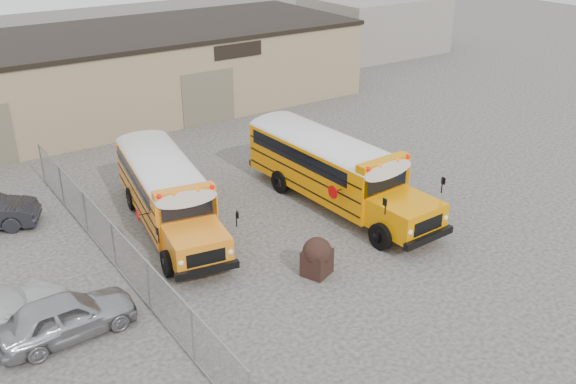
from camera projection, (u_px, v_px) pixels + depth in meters
ground at (307, 255)px, 23.10m from camera, size 120.00×120.00×0.00m
warehouse at (106, 74)px, 37.10m from camera, size 30.20×10.20×4.67m
chainlink_fence at (114, 245)px, 21.91m from camera, size 0.07×18.07×1.81m
distant_building_right at (374, 24)px, 52.43m from camera, size 10.00×8.00×4.40m
school_bus_left at (135, 142)px, 29.22m from camera, size 3.68×9.29×2.65m
school_bus_right at (251, 127)px, 30.75m from camera, size 3.10×10.00×2.90m
tarp_bundle at (317, 256)px, 21.64m from camera, size 1.16×1.11×1.37m
car_silver at (66, 316)px, 18.57m from camera, size 4.10×1.80×1.37m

